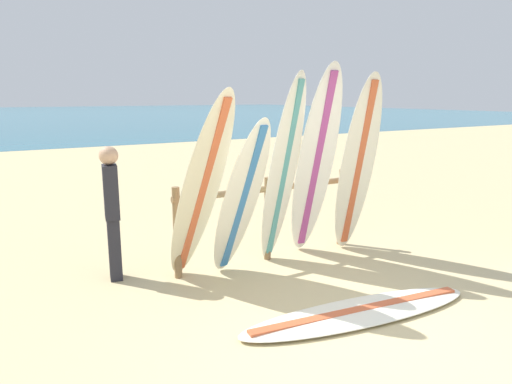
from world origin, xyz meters
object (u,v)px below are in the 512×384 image
object	(u,v)px
surfboard_leaning_far_left	(201,191)
surfboard_leaning_left	(241,200)
surfboard_leaning_center	(315,165)
surfboard_leaning_center_right	(357,166)
surfboard_rack	(268,207)
surfboard_leaning_center_left	(283,171)
surfboard_lying_on_sand	(360,312)
beachgoer_standing	(112,208)

from	to	relation	value
surfboard_leaning_far_left	surfboard_leaning_left	distance (m)	0.52
surfboard_leaning_center	surfboard_leaning_center_right	bearing A→B (deg)	-11.53
surfboard_rack	surfboard_leaning_left	xyz separation A→B (m)	(-0.64, -0.43, 0.26)
surfboard_leaning_left	surfboard_rack	bearing A→B (deg)	34.13
surfboard_leaning_left	surfboard_leaning_center_left	world-z (taller)	surfboard_leaning_center_left
surfboard_rack	surfboard_lying_on_sand	bearing A→B (deg)	-92.11
surfboard_leaning_far_left	surfboard_leaning_center_left	xyz separation A→B (m)	(1.18, 0.14, 0.10)
surfboard_rack	surfboard_lying_on_sand	distance (m)	1.97
surfboard_leaning_left	surfboard_leaning_center_left	distance (m)	0.75
surfboard_leaning_far_left	surfboard_leaning_center_right	size ratio (longest dim) A/B	0.92
surfboard_leaning_far_left	beachgoer_standing	xyz separation A→B (m)	(-0.79, 0.76, -0.25)
surfboard_leaning_center	surfboard_lying_on_sand	size ratio (longest dim) A/B	0.96
surfboard_rack	surfboard_leaning_center_left	size ratio (longest dim) A/B	1.07
surfboard_rack	surfboard_leaning_center	distance (m)	0.83
surfboard_leaning_center	beachgoer_standing	bearing A→B (deg)	165.13
surfboard_leaning_center_left	surfboard_leaning_center_right	world-z (taller)	surfboard_leaning_center_right
surfboard_rack	surfboard_leaning_center_left	bearing A→B (deg)	-79.78
surfboard_rack	surfboard_leaning_left	distance (m)	0.81
surfboard_rack	surfboard_leaning_center_left	distance (m)	0.58
surfboard_leaning_left	beachgoer_standing	distance (m)	1.50
surfboard_leaning_center_left	surfboard_leaning_left	bearing A→B (deg)	-166.79
surfboard_leaning_far_left	surfboard_leaning_center_left	size ratio (longest dim) A/B	0.92
surfboard_leaning_far_left	surfboard_leaning_center_right	bearing A→B (deg)	-0.48
surfboard_leaning_far_left	surfboard_leaning_center_right	distance (m)	2.27
surfboard_leaning_far_left	beachgoer_standing	bearing A→B (deg)	136.23
surfboard_rack	surfboard_leaning_far_left	bearing A→B (deg)	-160.19
surfboard_lying_on_sand	beachgoer_standing	distance (m)	2.99
surfboard_leaning_left	surfboard_leaning_center_right	distance (m)	1.80
beachgoer_standing	surfboard_leaning_left	bearing A→B (deg)	-31.36
surfboard_leaning_center_left	surfboard_lying_on_sand	distance (m)	1.98
surfboard_lying_on_sand	beachgoer_standing	xyz separation A→B (m)	(-1.85, 2.20, 0.84)
surfboard_leaning_far_left	surfboard_leaning_center_left	world-z (taller)	surfboard_leaning_center_left
surfboard_leaning_far_left	surfboard_leaning_center	world-z (taller)	surfboard_leaning_center
surfboard_leaning_center_left	beachgoer_standing	world-z (taller)	surfboard_leaning_center_left
surfboard_leaning_left	surfboard_leaning_center_right	bearing A→B (deg)	0.18
surfboard_leaning_center_left	beachgoer_standing	xyz separation A→B (m)	(-1.97, 0.62, -0.35)
surfboard_rack	surfboard_leaning_center	bearing A→B (deg)	-29.40
surfboard_leaning_center	surfboard_rack	bearing A→B (deg)	150.60
surfboard_leaning_left	surfboard_leaning_center_right	world-z (taller)	surfboard_leaning_center_right
surfboard_rack	surfboard_leaning_center_right	world-z (taller)	surfboard_leaning_center_right
surfboard_leaning_center_right	beachgoer_standing	xyz separation A→B (m)	(-3.06, 0.78, -0.35)
surfboard_leaning_center	surfboard_leaning_center_left	bearing A→B (deg)	176.45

